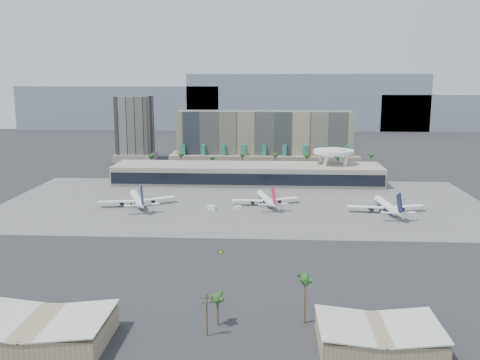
# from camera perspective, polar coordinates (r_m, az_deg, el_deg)

# --- Properties ---
(ground) EXTENTS (900.00, 900.00, 0.00)m
(ground) POSITION_cam_1_polar(r_m,az_deg,el_deg) (236.80, -0.34, -5.58)
(ground) COLOR #232326
(ground) RESTS_ON ground
(apron_pad) EXTENTS (260.00, 130.00, 0.06)m
(apron_pad) POSITION_cam_1_polar(r_m,az_deg,el_deg) (289.83, 0.33, -2.46)
(apron_pad) COLOR #5B5B59
(apron_pad) RESTS_ON ground
(mountain_ridge) EXTENTS (680.00, 60.00, 70.00)m
(mountain_ridge) POSITION_cam_1_polar(r_m,az_deg,el_deg) (697.62, 4.37, 7.91)
(mountain_ridge) COLOR gray
(mountain_ridge) RESTS_ON ground
(hotel) EXTENTS (140.00, 30.00, 42.00)m
(hotel) POSITION_cam_1_polar(r_m,az_deg,el_deg) (404.11, 2.60, 3.80)
(hotel) COLOR gray
(hotel) RESTS_ON ground
(office_tower) EXTENTS (30.00, 30.00, 52.00)m
(office_tower) POSITION_cam_1_polar(r_m,az_deg,el_deg) (442.45, -11.13, 5.03)
(office_tower) COLOR black
(office_tower) RESTS_ON ground
(terminal) EXTENTS (170.00, 32.50, 14.50)m
(terminal) POSITION_cam_1_polar(r_m,az_deg,el_deg) (342.12, 0.79, 0.74)
(terminal) COLOR #A8A093
(terminal) RESTS_ON ground
(saucer_structure) EXTENTS (26.00, 26.00, 21.89)m
(saucer_structure) POSITION_cam_1_polar(r_m,az_deg,el_deg) (348.40, 9.92, 2.75)
(saucer_structure) COLOR white
(saucer_structure) RESTS_ON ground
(palm_row) EXTENTS (157.80, 2.80, 13.10)m
(palm_row) POSITION_cam_1_polar(r_m,az_deg,el_deg) (375.91, 2.08, 2.28)
(palm_row) COLOR brown
(palm_row) RESTS_ON ground
(hangar_left) EXTENTS (36.65, 22.60, 7.55)m
(hangar_left) POSITION_cam_1_polar(r_m,az_deg,el_deg) (152.15, -20.72, -14.83)
(hangar_left) COLOR gray
(hangar_left) RESTS_ON ground
(hangar_right) EXTENTS (30.55, 20.60, 6.89)m
(hangar_right) POSITION_cam_1_polar(r_m,az_deg,el_deg) (144.83, 14.53, -15.92)
(hangar_right) COLOR gray
(hangar_right) RESTS_ON ground
(utility_pole) EXTENTS (3.20, 0.85, 12.00)m
(utility_pole) POSITION_cam_1_polar(r_m,az_deg,el_deg) (144.68, -3.57, -13.75)
(utility_pole) COLOR #4C3826
(utility_pole) RESTS_ON ground
(airliner_left) EXTENTS (39.25, 40.50, 14.72)m
(airliner_left) POSITION_cam_1_polar(r_m,az_deg,el_deg) (287.79, -10.88, -2.01)
(airliner_left) COLOR white
(airliner_left) RESTS_ON ground
(airliner_centre) EXTENTS (36.13, 37.50, 13.19)m
(airliner_centre) POSITION_cam_1_polar(r_m,az_deg,el_deg) (285.21, 2.79, -2.02)
(airliner_centre) COLOR white
(airliner_centre) RESTS_ON ground
(airliner_right) EXTENTS (39.83, 41.18, 14.23)m
(airliner_right) POSITION_cam_1_polar(r_m,az_deg,el_deg) (278.90, 15.42, -2.66)
(airliner_right) COLOR white
(airliner_right) RESTS_ON ground
(service_vehicle_a) EXTENTS (4.94, 3.65, 2.18)m
(service_vehicle_a) POSITION_cam_1_polar(r_m,az_deg,el_deg) (275.36, -3.03, -2.98)
(service_vehicle_a) COLOR white
(service_vehicle_a) RESTS_ON ground
(service_vehicle_b) EXTENTS (3.93, 3.07, 1.78)m
(service_vehicle_b) POSITION_cam_1_polar(r_m,az_deg,el_deg) (276.41, -0.22, -2.95)
(service_vehicle_b) COLOR white
(service_vehicle_b) RESTS_ON ground
(taxiway_sign) EXTENTS (2.16, 0.91, 0.99)m
(taxiway_sign) POSITION_cam_1_polar(r_m,az_deg,el_deg) (209.98, -2.09, -7.65)
(taxiway_sign) COLOR black
(taxiway_sign) RESTS_ON ground
(near_palm_a) EXTENTS (6.00, 6.00, 9.24)m
(near_palm_a) POSITION_cam_1_polar(r_m,az_deg,el_deg) (150.67, -2.42, -12.98)
(near_palm_a) COLOR brown
(near_palm_a) RESTS_ON ground
(near_palm_b) EXTENTS (6.00, 6.00, 14.19)m
(near_palm_b) POSITION_cam_1_polar(r_m,az_deg,el_deg) (150.74, 6.94, -11.04)
(near_palm_b) COLOR brown
(near_palm_b) RESTS_ON ground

